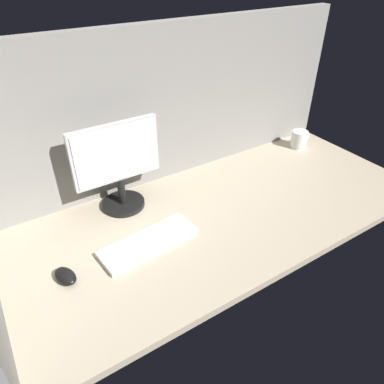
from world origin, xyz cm
name	(u,v)px	position (x,y,z in cm)	size (l,w,h in cm)	color
ground_plane	(218,213)	(0.00, 0.00, -1.50)	(180.00, 80.00, 3.00)	tan
cubicle_wall_back	(171,105)	(0.00, 37.50, 34.03)	(180.00, 5.00, 68.07)	gray
monitor	(118,164)	(-32.30, 25.09, 20.01)	(35.75, 18.00, 37.17)	black
keyboard	(149,242)	(-34.13, -3.14, 1.00)	(37.00, 13.00, 2.00)	silver
mouse	(65,276)	(-65.05, -3.68, 1.70)	(5.60, 9.60, 3.40)	black
mug_ceramic_white	(299,139)	(70.74, 22.67, 4.75)	(11.88, 8.50, 9.46)	white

